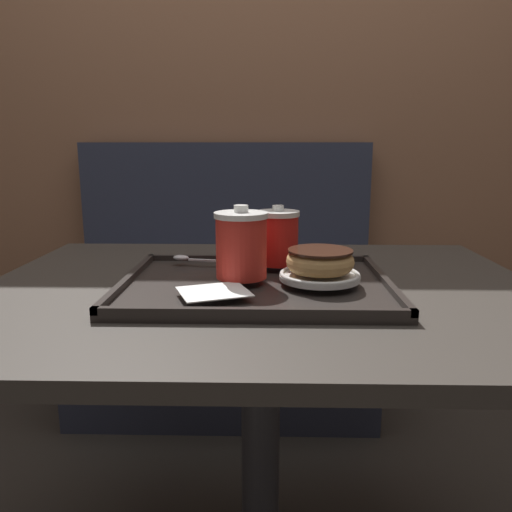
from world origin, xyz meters
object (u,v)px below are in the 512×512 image
Objects in this scene: coffee_cup_front at (241,245)px; spoon at (193,259)px; coffee_cup_rear at (278,237)px; donut_chocolate_glazed at (320,261)px.

coffee_cup_front reaches higher than spoon.
coffee_cup_rear is at bearing 58.26° from coffee_cup_front.
spoon is (-0.18, 0.02, -0.05)m from coffee_cup_rear.
coffee_cup_front is 0.19m from spoon.
coffee_cup_front reaches higher than coffee_cup_rear.
coffee_cup_front is 0.13m from coffee_cup_rear.
coffee_cup_front is at bearing -121.74° from coffee_cup_rear.
spoon is at bearing 129.11° from coffee_cup_front.
coffee_cup_rear is 0.15m from donut_chocolate_glazed.
coffee_cup_front is 1.10× the size of coffee_cup_rear.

